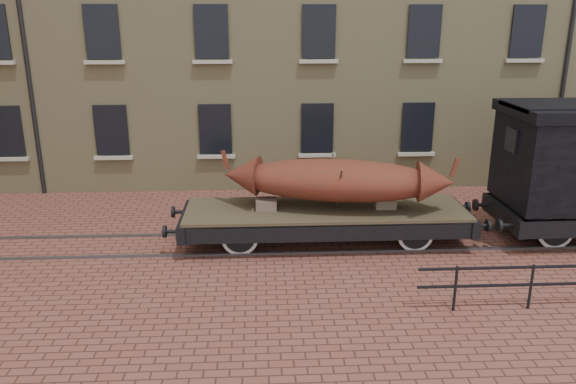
{
  "coord_description": "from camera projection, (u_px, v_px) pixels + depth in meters",
  "views": [
    {
      "loc": [
        -1.0,
        -14.06,
        5.87
      ],
      "look_at": [
        -0.24,
        0.5,
        1.3
      ],
      "focal_mm": 35.0,
      "sensor_mm": 36.0,
      "label": 1
    }
  ],
  "objects": [
    {
      "name": "ground",
      "position": [
        298.0,
        243.0,
        15.21
      ],
      "size": [
        90.0,
        90.0,
        0.0
      ],
      "primitive_type": "plane",
      "color": "brown"
    },
    {
      "name": "flatcar_wagon",
      "position": [
        325.0,
        215.0,
        15.01
      ],
      "size": [
        8.39,
        2.28,
        1.27
      ],
      "color": "#403621",
      "rests_on": "ground"
    },
    {
      "name": "iron_boat",
      "position": [
        337.0,
        180.0,
        14.73
      ],
      "size": [
        6.14,
        2.64,
        1.49
      ],
      "color": "maroon",
      "rests_on": "flatcar_wagon"
    },
    {
      "name": "rail_track",
      "position": [
        298.0,
        242.0,
        15.2
      ],
      "size": [
        30.0,
        1.52,
        0.06
      ],
      "color": "#59595E",
      "rests_on": "ground"
    }
  ]
}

